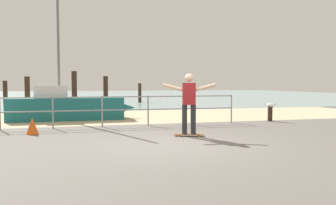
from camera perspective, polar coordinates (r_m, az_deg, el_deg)
The scene contains 15 objects.
ground_plane at distance 7.01m, azimuth 3.31°, elevation -8.77°, with size 24.00×10.00×0.04m, color #605B56.
beach_strip at distance 14.76m, azimuth -6.15°, elevation -2.43°, with size 24.00×6.00×0.04m, color tan.
sea_surface at distance 42.61m, azimuth -11.52°, elevation 1.24°, with size 72.00×50.00×0.04m, color #849EA3.
railing_fence at distance 11.16m, azimuth -15.27°, elevation -0.78°, with size 10.92×0.05×1.05m.
sailboat at distance 13.89m, azimuth -16.30°, elevation -0.73°, with size 4.96×1.42×5.61m.
skateboard at distance 9.15m, azimuth 3.62°, elevation -5.51°, with size 0.82×0.42×0.08m.
skateboarder at distance 9.05m, azimuth 3.64°, elevation 0.45°, with size 1.41×0.50×1.65m.
bollard_short at distance 13.31m, azimuth 17.17°, elevation -1.97°, with size 0.18×0.18×0.56m, color #332319.
seagull at distance 13.28m, azimuth 17.26°, elevation -0.45°, with size 0.33×0.42×0.18m.
groyne_post_0 at distance 26.73m, azimuth -26.24°, elevation 1.60°, with size 0.31×0.31×1.68m, color #332319.
groyne_post_1 at distance 20.36m, azimuth -23.07°, elevation 1.52°, with size 0.29×0.29×1.87m, color #332319.
groyne_post_2 at distance 25.67m, azimuth -15.84°, elevation 2.56°, with size 0.39×0.39×2.39m, color #332319.
groyne_post_3 at distance 27.51m, azimuth -10.69°, elevation 2.33°, with size 0.38×0.38×2.08m, color #332319.
groyne_post_4 at distance 25.42m, azimuth -4.89°, elevation 1.64°, with size 0.24×0.24×1.49m, color #332319.
traffic_cone at distance 10.19m, azimuth -22.34°, elevation -3.81°, with size 0.36×0.36×0.50m, color #E55919.
Camera 1 is at (-2.08, -7.54, 1.46)m, focal length 35.38 mm.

